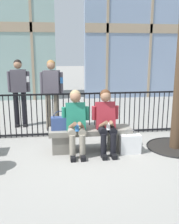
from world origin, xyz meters
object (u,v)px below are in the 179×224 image
object	(u,v)px
handbag_on_bench	(60,123)
stone_bench	(90,137)
shopping_bag	(130,144)
bystander_further_back	(52,89)
seated_person_companion	(106,119)
bystander_at_railing	(19,88)
seated_person_with_phone	(76,120)

from	to	relation	value
handbag_on_bench	stone_bench	bearing A→B (deg)	0.99
stone_bench	shopping_bag	world-z (taller)	shopping_bag
bystander_further_back	seated_person_companion	bearing A→B (deg)	-58.56
seated_person_companion	bystander_further_back	xyz separation A→B (m)	(-1.02, 1.66, 0.35)
seated_person_companion	handbag_on_bench	world-z (taller)	seated_person_companion
stone_bench	shopping_bag	xyz separation A→B (m)	(0.73, -0.28, -0.08)
bystander_at_railing	bystander_further_back	size ratio (longest dim) A/B	1.00
seated_person_with_phone	handbag_on_bench	world-z (taller)	seated_person_with_phone
shopping_bag	bystander_at_railing	distance (m)	3.27
bystander_at_railing	seated_person_with_phone	bearing A→B (deg)	-58.16
seated_person_companion	shopping_bag	size ratio (longest dim) A/B	2.50
seated_person_companion	bystander_at_railing	size ratio (longest dim) A/B	0.71
seated_person_with_phone	seated_person_companion	distance (m)	0.57
shopping_bag	bystander_at_railing	xyz separation A→B (m)	(-2.29, 2.19, 0.81)
stone_bench	seated_person_with_phone	size ratio (longest dim) A/B	1.32
seated_person_with_phone	stone_bench	bearing A→B (deg)	24.31
seated_person_with_phone	bystander_at_railing	bearing A→B (deg)	121.84
shopping_bag	bystander_at_railing	world-z (taller)	bystander_at_railing
shopping_bag	seated_person_companion	bearing A→B (deg)	161.71
stone_bench	bystander_further_back	size ratio (longest dim) A/B	0.94
seated_person_with_phone	bystander_further_back	distance (m)	1.76
seated_person_companion	seated_person_with_phone	bearing A→B (deg)	180.00
seated_person_with_phone	handbag_on_bench	bearing A→B (deg)	158.10
handbag_on_bench	bystander_at_railing	bearing A→B (deg)	116.85
stone_bench	bystander_at_railing	size ratio (longest dim) A/B	0.94
seated_person_with_phone	bystander_at_railing	size ratio (longest dim) A/B	0.71
seated_person_with_phone	seated_person_companion	size ratio (longest dim) A/B	1.00
handbag_on_bench	shopping_bag	bearing A→B (deg)	-11.47
stone_bench	bystander_at_railing	xyz separation A→B (m)	(-1.56, 1.92, 0.73)
seated_person_with_phone	seated_person_companion	xyz separation A→B (m)	(0.57, 0.00, 0.00)
stone_bench	handbag_on_bench	size ratio (longest dim) A/B	4.34
stone_bench	seated_person_companion	size ratio (longest dim) A/B	1.32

